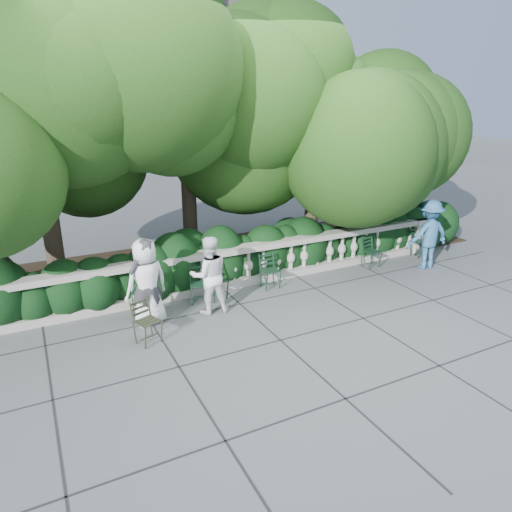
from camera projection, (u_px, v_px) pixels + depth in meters
name	position (u px, v px, depth m)	size (l,w,h in m)	color
ground	(277.00, 314.00, 9.71)	(90.00, 90.00, 0.00)	#505358
balustrade	(241.00, 266.00, 11.06)	(12.00, 0.44, 1.00)	#9E998E
shrub_hedge	(222.00, 269.00, 12.23)	(15.00, 2.60, 1.70)	black
tree_canopy	(241.00, 115.00, 11.39)	(15.04, 6.52, 6.78)	#3F3023
chair_a	(200.00, 305.00, 10.12)	(0.44, 0.48, 0.84)	black
chair_b	(143.00, 313.00, 9.75)	(0.44, 0.48, 0.84)	black
chair_c	(273.00, 290.00, 10.93)	(0.44, 0.48, 0.84)	black
chair_d	(221.00, 301.00, 10.33)	(0.44, 0.48, 0.84)	black
chair_e	(374.00, 268.00, 12.30)	(0.44, 0.48, 0.84)	black
chair_f	(422.00, 258.00, 13.12)	(0.44, 0.48, 0.84)	black
chair_weathered	(154.00, 345.00, 8.48)	(0.44, 0.48, 0.84)	black
person_businessman	(147.00, 283.00, 9.02)	(0.88, 0.57, 1.79)	white
person_woman_grey	(146.00, 283.00, 9.00)	(0.66, 0.43, 1.80)	#39383C
person_casual_man	(209.00, 275.00, 9.56)	(0.82, 0.64, 1.68)	white
person_older_blue	(428.00, 234.00, 12.07)	(1.21, 0.69, 1.87)	#2F608E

